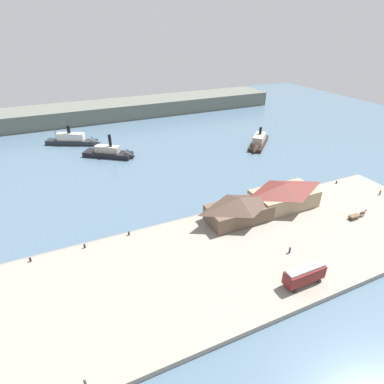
{
  "coord_description": "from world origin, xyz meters",
  "views": [
    {
      "loc": [
        -37.31,
        -67.23,
        47.41
      ],
      "look_at": [
        -3.58,
        7.34,
        2.0
      ],
      "focal_mm": 28.67,
      "sensor_mm": 36.0,
      "label": 1
    }
  ],
  "objects_px": {
    "ferry_mid_harbor": "(76,140)",
    "street_tram": "(305,274)",
    "pedestrian_at_waters_edge": "(85,382)",
    "pedestrian_near_cart": "(290,250)",
    "mooring_post_east": "(337,182)",
    "ferry_shed_central_terminal": "(284,194)",
    "ferry_outer_harbor": "(258,143)",
    "mooring_post_west": "(129,233)",
    "mooring_post_center_east": "(85,246)",
    "ferry_moored_east": "(113,153)",
    "ferry_shed_customs_shed": "(239,209)",
    "mooring_post_center_west": "(30,260)",
    "horse_cart": "(357,215)",
    "pedestrian_near_west_shed": "(380,193)"
  },
  "relations": [
    {
      "from": "pedestrian_at_waters_edge",
      "to": "mooring_post_west",
      "type": "height_order",
      "value": "pedestrian_at_waters_edge"
    },
    {
      "from": "pedestrian_near_cart",
      "to": "mooring_post_center_west",
      "type": "bearing_deg",
      "value": 158.46
    },
    {
      "from": "horse_cart",
      "to": "pedestrian_at_waters_edge",
      "type": "distance_m",
      "value": 74.12
    },
    {
      "from": "pedestrian_at_waters_edge",
      "to": "ferry_shed_customs_shed",
      "type": "bearing_deg",
      "value": 32.67
    },
    {
      "from": "mooring_post_west",
      "to": "ferry_outer_harbor",
      "type": "relative_size",
      "value": 0.05
    },
    {
      "from": "pedestrian_near_west_shed",
      "to": "mooring_post_center_east",
      "type": "xyz_separation_m",
      "value": [
        -85.59,
        11.08,
        -0.31
      ]
    },
    {
      "from": "pedestrian_at_waters_edge",
      "to": "pedestrian_near_west_shed",
      "type": "distance_m",
      "value": 92.09
    },
    {
      "from": "mooring_post_west",
      "to": "ferry_moored_east",
      "type": "xyz_separation_m",
      "value": [
        7.46,
        55.11,
        -0.12
      ]
    },
    {
      "from": "mooring_post_center_west",
      "to": "mooring_post_west",
      "type": "xyz_separation_m",
      "value": [
        22.19,
        0.47,
        0.0
      ]
    },
    {
      "from": "mooring_post_center_east",
      "to": "ferry_moored_east",
      "type": "bearing_deg",
      "value": 71.98
    },
    {
      "from": "pedestrian_near_cart",
      "to": "mooring_post_west",
      "type": "relative_size",
      "value": 1.98
    },
    {
      "from": "ferry_shed_customs_shed",
      "to": "ferry_shed_central_terminal",
      "type": "height_order",
      "value": "ferry_shed_central_terminal"
    },
    {
      "from": "ferry_shed_central_terminal",
      "to": "mooring_post_center_east",
      "type": "relative_size",
      "value": 20.91
    },
    {
      "from": "ferry_shed_central_terminal",
      "to": "mooring_post_center_west",
      "type": "height_order",
      "value": "ferry_shed_central_terminal"
    },
    {
      "from": "pedestrian_at_waters_edge",
      "to": "ferry_moored_east",
      "type": "height_order",
      "value": "ferry_moored_east"
    },
    {
      "from": "ferry_mid_harbor",
      "to": "ferry_outer_harbor",
      "type": "relative_size",
      "value": 1.23
    },
    {
      "from": "ferry_shed_central_terminal",
      "to": "pedestrian_near_west_shed",
      "type": "bearing_deg",
      "value": -12.88
    },
    {
      "from": "ferry_shed_customs_shed",
      "to": "ferry_outer_harbor",
      "type": "xyz_separation_m",
      "value": [
        38.75,
        46.2,
        -2.98
      ]
    },
    {
      "from": "street_tram",
      "to": "mooring_post_west",
      "type": "distance_m",
      "value": 41.33
    },
    {
      "from": "ferry_shed_customs_shed",
      "to": "ferry_outer_harbor",
      "type": "distance_m",
      "value": 60.37
    },
    {
      "from": "ferry_shed_customs_shed",
      "to": "mooring_post_center_west",
      "type": "relative_size",
      "value": 19.01
    },
    {
      "from": "street_tram",
      "to": "pedestrian_near_west_shed",
      "type": "distance_m",
      "value": 50.53
    },
    {
      "from": "pedestrian_near_cart",
      "to": "mooring_post_east",
      "type": "bearing_deg",
      "value": 29.71
    },
    {
      "from": "street_tram",
      "to": "mooring_post_center_east",
      "type": "relative_size",
      "value": 9.8
    },
    {
      "from": "mooring_post_center_east",
      "to": "ferry_mid_harbor",
      "type": "relative_size",
      "value": 0.04
    },
    {
      "from": "ferry_shed_customs_shed",
      "to": "mooring_post_center_west",
      "type": "xyz_separation_m",
      "value": [
        -50.47,
        4.86,
        -2.96
      ]
    },
    {
      "from": "horse_cart",
      "to": "mooring_post_center_east",
      "type": "height_order",
      "value": "horse_cart"
    },
    {
      "from": "pedestrian_near_west_shed",
      "to": "mooring_post_west",
      "type": "height_order",
      "value": "pedestrian_near_west_shed"
    },
    {
      "from": "mooring_post_west",
      "to": "ferry_mid_harbor",
      "type": "relative_size",
      "value": 0.04
    },
    {
      "from": "street_tram",
      "to": "pedestrian_near_cart",
      "type": "bearing_deg",
      "value": 66.04
    },
    {
      "from": "ferry_shed_customs_shed",
      "to": "mooring_post_east",
      "type": "height_order",
      "value": "ferry_shed_customs_shed"
    },
    {
      "from": "pedestrian_near_west_shed",
      "to": "ferry_moored_east",
      "type": "relative_size",
      "value": 0.08
    },
    {
      "from": "pedestrian_near_west_shed",
      "to": "ferry_outer_harbor",
      "type": "distance_m",
      "value": 53.12
    },
    {
      "from": "ferry_mid_harbor",
      "to": "pedestrian_near_west_shed",
      "type": "bearing_deg",
      "value": -47.95
    },
    {
      "from": "ferry_shed_customs_shed",
      "to": "horse_cart",
      "type": "distance_m",
      "value": 32.27
    },
    {
      "from": "ferry_moored_east",
      "to": "mooring_post_west",
      "type": "bearing_deg",
      "value": -97.7
    },
    {
      "from": "horse_cart",
      "to": "pedestrian_near_cart",
      "type": "xyz_separation_m",
      "value": [
        -26.1,
        -3.9,
        -0.11
      ]
    },
    {
      "from": "street_tram",
      "to": "ferry_moored_east",
      "type": "relative_size",
      "value": 0.43
    },
    {
      "from": "ferry_shed_customs_shed",
      "to": "mooring_post_east",
      "type": "xyz_separation_m",
      "value": [
        40.59,
        4.7,
        -2.96
      ]
    },
    {
      "from": "ferry_shed_customs_shed",
      "to": "ferry_outer_harbor",
      "type": "bearing_deg",
      "value": 50.01
    },
    {
      "from": "mooring_post_east",
      "to": "pedestrian_near_west_shed",
      "type": "bearing_deg",
      "value": -61.23
    },
    {
      "from": "ferry_outer_harbor",
      "to": "ferry_mid_harbor",
      "type": "bearing_deg",
      "value": 153.55
    },
    {
      "from": "ferry_shed_customs_shed",
      "to": "street_tram",
      "type": "xyz_separation_m",
      "value": [
        -0.27,
        -25.0,
        -0.96
      ]
    },
    {
      "from": "ferry_shed_central_terminal",
      "to": "ferry_outer_harbor",
      "type": "xyz_separation_m",
      "value": [
        23.29,
        45.4,
        -3.27
      ]
    },
    {
      "from": "street_tram",
      "to": "horse_cart",
      "type": "height_order",
      "value": "street_tram"
    },
    {
      "from": "mooring_post_center_west",
      "to": "ferry_moored_east",
      "type": "bearing_deg",
      "value": 61.92
    },
    {
      "from": "pedestrian_at_waters_edge",
      "to": "pedestrian_near_cart",
      "type": "xyz_separation_m",
      "value": [
        46.49,
        11.1,
        0.12
      ]
    },
    {
      "from": "mooring_post_east",
      "to": "ferry_outer_harbor",
      "type": "bearing_deg",
      "value": 92.54
    },
    {
      "from": "pedestrian_at_waters_edge",
      "to": "mooring_post_center_east",
      "type": "relative_size",
      "value": 1.69
    },
    {
      "from": "ferry_mid_harbor",
      "to": "street_tram",
      "type": "bearing_deg",
      "value": -73.04
    }
  ]
}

